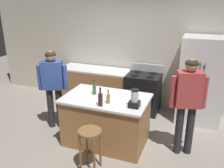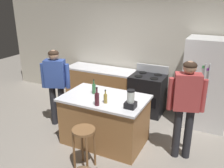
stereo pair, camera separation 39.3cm
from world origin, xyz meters
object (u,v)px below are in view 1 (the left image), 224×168
object	(u,v)px
bottle_vinegar	(108,98)
bottle_wine	(100,99)
refrigerator	(201,81)
bar_stool	(90,140)
person_by_sink_right	(188,99)
bottle_olive_oil	(94,89)
blender_appliance	(134,100)
kitchen_island	(106,120)
stove_range	(143,93)
person_by_island_left	(53,83)

from	to	relation	value
bottle_vinegar	bottle_wine	size ratio (longest dim) A/B	0.75
refrigerator	bar_stool	size ratio (longest dim) A/B	2.64
refrigerator	person_by_sink_right	size ratio (longest dim) A/B	1.09
bottle_vinegar	bottle_olive_oil	xyz separation A→B (m)	(-0.38, 0.27, 0.02)
blender_appliance	bottle_olive_oil	world-z (taller)	blender_appliance
blender_appliance	bottle_olive_oil	distance (m)	0.87
kitchen_island	refrigerator	bearing A→B (deg)	43.98
kitchen_island	blender_appliance	xyz separation A→B (m)	(0.58, -0.20, 0.58)
stove_range	person_by_sink_right	distance (m)	1.82
person_by_sink_right	bar_stool	world-z (taller)	person_by_sink_right
blender_appliance	bottle_wine	world-z (taller)	bottle_wine
person_by_sink_right	blender_appliance	distance (m)	0.88
kitchen_island	refrigerator	distance (m)	2.21
stove_range	bottle_vinegar	size ratio (longest dim) A/B	4.60
bar_stool	person_by_island_left	bearing A→B (deg)	142.67
bottle_olive_oil	refrigerator	bearing A→B (deg)	38.52
bar_stool	bottle_olive_oil	distance (m)	1.04
person_by_sink_right	bar_stool	size ratio (longest dim) A/B	2.42
kitchen_island	bottle_wine	xyz separation A→B (m)	(0.05, -0.35, 0.57)
person_by_island_left	person_by_sink_right	xyz separation A→B (m)	(2.57, 0.01, 0.05)
person_by_island_left	bottle_olive_oil	bearing A→B (deg)	-5.67
kitchen_island	person_by_sink_right	size ratio (longest dim) A/B	0.89
kitchen_island	blender_appliance	world-z (taller)	blender_appliance
bar_stool	bottle_wine	xyz separation A→B (m)	(-0.02, 0.45, 0.48)
person_by_island_left	bottle_vinegar	size ratio (longest dim) A/B	6.83
person_by_island_left	bottle_vinegar	xyz separation A→B (m)	(1.33, -0.37, 0.01)
person_by_sink_right	bottle_vinegar	world-z (taller)	person_by_sink_right
person_by_sink_right	person_by_island_left	bearing A→B (deg)	-179.88
kitchen_island	person_by_sink_right	world-z (taller)	person_by_sink_right
person_by_island_left	person_by_sink_right	bearing A→B (deg)	0.12
bar_stool	bottle_wine	distance (m)	0.66
bottle_wine	stove_range	bearing A→B (deg)	81.90
person_by_sink_right	kitchen_island	bearing A→B (deg)	-173.31
bar_stool	blender_appliance	xyz separation A→B (m)	(0.51, 0.60, 0.49)
stove_range	bar_stool	size ratio (longest dim) A/B	1.55
person_by_island_left	blender_appliance	distance (m)	1.81
person_by_island_left	stove_range	bearing A→B (deg)	42.10
kitchen_island	stove_range	xyz separation A→B (m)	(0.31, 1.52, 0.01)
bottle_vinegar	stove_range	bearing A→B (deg)	83.91
person_by_island_left	person_by_sink_right	size ratio (longest dim) A/B	0.96
blender_appliance	bottle_vinegar	bearing A→B (deg)	-178.92
kitchen_island	blender_appliance	distance (m)	0.84
person_by_island_left	bottle_olive_oil	world-z (taller)	person_by_island_left
bottle_wine	person_by_island_left	bearing A→B (deg)	157.81
stove_range	bottle_vinegar	xyz separation A→B (m)	(-0.19, -1.74, 0.53)
kitchen_island	bottle_wine	distance (m)	0.67
person_by_sink_right	bottle_wine	xyz separation A→B (m)	(-1.33, -0.51, -0.00)
kitchen_island	bottle_olive_oil	distance (m)	0.61
bottle_olive_oil	bar_stool	bearing A→B (deg)	-70.11
stove_range	bar_stool	distance (m)	2.35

